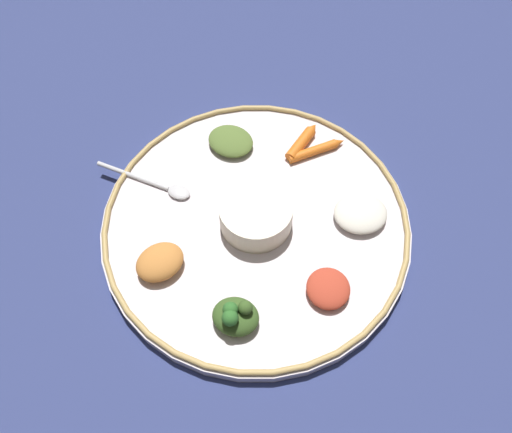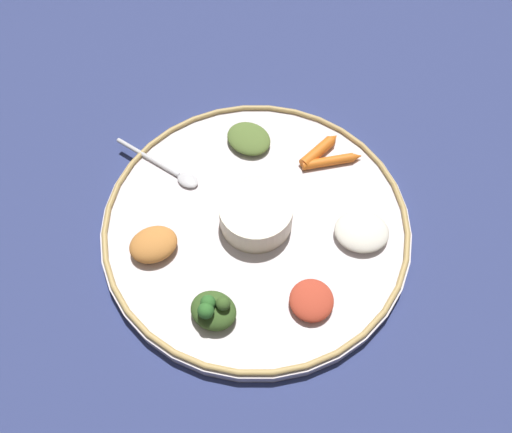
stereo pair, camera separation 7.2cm
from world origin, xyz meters
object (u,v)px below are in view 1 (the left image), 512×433
(spoon, at_px, (158,185))
(carrot_outer, at_px, (303,141))
(greens_pile, at_px, (235,316))
(center_bowl, at_px, (256,213))
(carrot_near_spoon, at_px, (316,150))

(spoon, distance_m, carrot_outer, 0.23)
(spoon, xyz_separation_m, greens_pile, (-0.04, -0.24, 0.02))
(greens_pile, bearing_deg, spoon, 80.48)
(center_bowl, distance_m, greens_pile, 0.15)
(greens_pile, distance_m, carrot_near_spoon, 0.29)
(spoon, height_order, greens_pile, greens_pile)
(center_bowl, height_order, spoon, center_bowl)
(center_bowl, relative_size, carrot_near_spoon, 1.09)
(center_bowl, distance_m, carrot_outer, 0.16)
(greens_pile, bearing_deg, carrot_outer, 31.74)
(carrot_outer, bearing_deg, center_bowl, -156.79)
(center_bowl, bearing_deg, carrot_outer, 23.21)
(spoon, bearing_deg, greens_pile, -99.52)
(carrot_outer, bearing_deg, carrot_near_spoon, -77.15)
(spoon, height_order, carrot_outer, carrot_outer)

